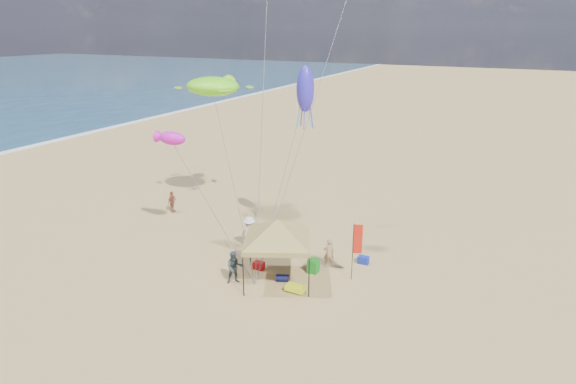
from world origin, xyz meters
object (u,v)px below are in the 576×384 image
at_px(person_near_c, 250,233).
at_px(beach_cart, 295,288).
at_px(chair_yellow, 259,248).
at_px(cooler_red, 259,266).
at_px(person_near_b, 234,267).
at_px(canopy_tent, 277,222).
at_px(person_far_a, 172,202).
at_px(cooler_blue, 363,260).
at_px(chair_green, 313,266).
at_px(person_near_a, 329,253).
at_px(feather_flag, 356,243).

bearing_deg(person_near_c, beach_cart, 156.53).
bearing_deg(chair_yellow, cooler_red, -59.85).
bearing_deg(chair_yellow, person_near_b, -80.59).
xyz_separation_m(canopy_tent, person_far_a, (-10.41, 4.78, -2.34)).
relative_size(canopy_tent, cooler_blue, 10.06).
bearing_deg(chair_yellow, chair_green, -9.24).
height_order(chair_yellow, person_near_c, person_near_c).
relative_size(chair_green, chair_yellow, 1.00).
bearing_deg(person_near_c, cooler_red, 143.07).
bearing_deg(person_near_a, cooler_red, -5.00).
bearing_deg(cooler_blue, person_far_a, 174.64).
bearing_deg(cooler_blue, cooler_red, -146.96).
relative_size(beach_cart, person_near_a, 0.58).
bearing_deg(cooler_blue, chair_green, -133.63).
xyz_separation_m(chair_yellow, person_near_a, (3.93, 0.33, 0.43)).
bearing_deg(chair_yellow, person_far_a, 161.42).
bearing_deg(chair_yellow, beach_cart, -37.22).
bearing_deg(cooler_blue, canopy_tent, -132.13).
height_order(cooler_red, beach_cart, cooler_red).
relative_size(cooler_red, beach_cart, 0.60).
xyz_separation_m(cooler_red, chair_yellow, (-0.87, 1.49, 0.16)).
height_order(feather_flag, beach_cart, feather_flag).
height_order(cooler_blue, person_near_c, person_near_c).
bearing_deg(person_near_b, cooler_blue, 4.14).
height_order(feather_flag, cooler_blue, feather_flag).
xyz_separation_m(cooler_blue, person_far_a, (-13.58, 1.27, 0.54)).
bearing_deg(person_far_a, person_near_b, -131.82).
bearing_deg(person_near_c, cooler_blue, -157.87).
bearing_deg(cooler_blue, chair_yellow, -164.84).
relative_size(canopy_tent, person_near_a, 3.49).
distance_m(cooler_red, person_near_c, 2.56).
distance_m(person_near_a, person_near_c, 4.68).
distance_m(cooler_red, chair_yellow, 1.73).
bearing_deg(person_far_a, chair_green, -113.34).
xyz_separation_m(canopy_tent, person_near_a, (1.69, 2.36, -2.30)).
bearing_deg(cooler_blue, person_near_b, -136.37).
relative_size(chair_green, person_near_b, 0.43).
bearing_deg(chair_yellow, person_near_a, 4.74).
relative_size(cooler_blue, chair_green, 0.77).
bearing_deg(person_near_b, person_near_c, 70.31).
relative_size(cooler_red, cooler_blue, 1.00).
distance_m(canopy_tent, chair_yellow, 4.08).
xyz_separation_m(chair_yellow, beach_cart, (3.48, -2.64, -0.15)).
relative_size(beach_cart, person_near_b, 0.55).
relative_size(canopy_tent, person_near_b, 3.32).
bearing_deg(beach_cart, person_far_a, 155.17).
height_order(cooler_blue, person_far_a, person_far_a).
bearing_deg(cooler_blue, feather_flag, -85.18).
distance_m(feather_flag, person_near_a, 2.13).
bearing_deg(person_near_a, chair_yellow, -30.93).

